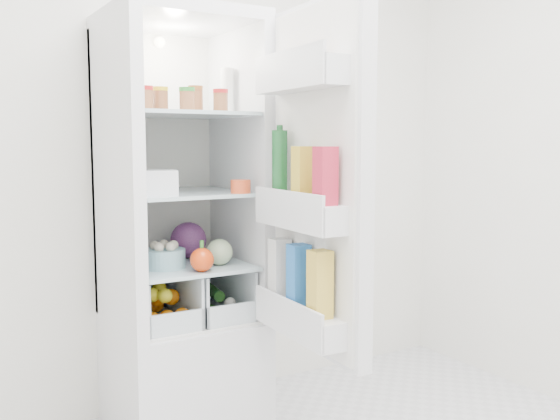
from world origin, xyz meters
TOP-DOWN VIEW (x-y plane):
  - room_walls at (0.00, 0.00)m, footprint 3.02×3.02m
  - refrigerator at (-0.20, 1.25)m, footprint 0.60×0.60m
  - shelf_low at (-0.20, 1.19)m, footprint 0.49×0.53m
  - shelf_mid at (-0.20, 1.19)m, footprint 0.49×0.53m
  - shelf_top at (-0.20, 1.19)m, footprint 0.49×0.53m
  - crisper_left at (-0.32, 1.19)m, footprint 0.23×0.46m
  - crisper_right at (-0.08, 1.19)m, footprint 0.23×0.46m
  - condiment_jars at (-0.24, 1.07)m, footprint 0.38×0.16m
  - squeeze_bottle at (0.01, 1.18)m, footprint 0.06×0.06m
  - tub_white at (-0.36, 1.06)m, footprint 0.19×0.19m
  - tin_red at (-0.03, 0.96)m, footprint 0.08×0.08m
  - foil_tray at (-0.34, 1.30)m, footprint 0.19×0.17m
  - red_cabbage at (-0.13, 1.29)m, footprint 0.16×0.16m
  - bell_pepper at (-0.20, 0.98)m, footprint 0.10×0.10m
  - mushroom_bowl at (-0.31, 1.12)m, footprint 0.22×0.22m
  - salad_bag at (-0.09, 1.06)m, footprint 0.11×0.11m
  - citrus_pile at (-0.32, 1.17)m, footprint 0.20×0.31m
  - veg_pile at (-0.07, 1.18)m, footprint 0.16×0.30m
  - fridge_door at (0.08, 0.61)m, footprint 0.20×0.60m

SIDE VIEW (x-z plane):
  - veg_pile at x=-0.07m, z-range 0.51..0.61m
  - citrus_pile at x=-0.32m, z-range 0.51..0.66m
  - crisper_left at x=-0.32m, z-range 0.50..0.72m
  - crisper_right at x=-0.08m, z-range 0.50..0.72m
  - refrigerator at x=-0.20m, z-range -0.23..1.57m
  - shelf_low at x=-0.20m, z-range 0.73..0.75m
  - mushroom_bowl at x=-0.31m, z-range 0.75..0.83m
  - bell_pepper at x=-0.20m, z-range 0.75..0.84m
  - salad_bag at x=-0.09m, z-range 0.75..0.86m
  - red_cabbage at x=-0.13m, z-range 0.75..0.91m
  - shelf_mid at x=-0.20m, z-range 1.04..1.06m
  - foil_tray at x=-0.34m, z-range 1.06..1.10m
  - tin_red at x=-0.03m, z-range 1.06..1.11m
  - fridge_door at x=0.08m, z-range 0.44..1.74m
  - tub_white at x=-0.36m, z-range 1.06..1.16m
  - shelf_top at x=-0.20m, z-range 1.37..1.39m
  - condiment_jars at x=-0.24m, z-range 1.39..1.47m
  - squeeze_bottle at x=0.01m, z-range 1.39..1.58m
  - room_walls at x=0.00m, z-range 0.29..2.90m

